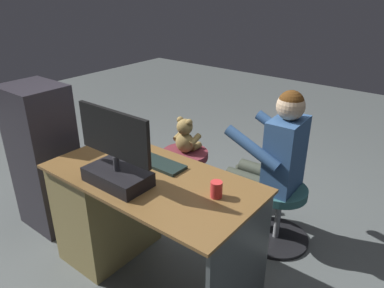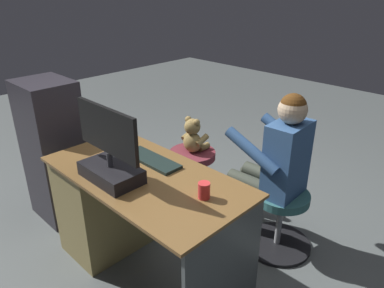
{
  "view_description": "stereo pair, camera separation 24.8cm",
  "coord_description": "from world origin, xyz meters",
  "px_view_note": "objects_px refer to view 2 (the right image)",
  "views": [
    {
      "loc": [
        -1.36,
        1.76,
        1.82
      ],
      "look_at": [
        0.04,
        -0.01,
        0.8
      ],
      "focal_mm": 34.2,
      "sensor_mm": 36.0,
      "label": 1
    },
    {
      "loc": [
        -1.54,
        1.6,
        1.82
      ],
      "look_at": [
        0.04,
        -0.01,
        0.8
      ],
      "focal_mm": 34.2,
      "sensor_mm": 36.0,
      "label": 2
    }
  ],
  "objects_px": {
    "keyboard": "(152,160)",
    "computer_mouse": "(123,145)",
    "monitor": "(110,158)",
    "person": "(275,159)",
    "desk": "(115,202)",
    "cup": "(204,190)",
    "teddy_bear": "(193,136)",
    "tv_remote": "(111,155)",
    "visitor_chair": "(280,217)",
    "office_chair_teddy": "(192,170)"
  },
  "relations": [
    {
      "from": "computer_mouse",
      "to": "cup",
      "type": "relative_size",
      "value": 1.06
    },
    {
      "from": "cup",
      "to": "visitor_chair",
      "type": "xyz_separation_m",
      "value": [
        -0.04,
        -0.78,
        -0.55
      ]
    },
    {
      "from": "desk",
      "to": "monitor",
      "type": "distance_m",
      "value": 0.58
    },
    {
      "from": "cup",
      "to": "tv_remote",
      "type": "relative_size",
      "value": 0.61
    },
    {
      "from": "desk",
      "to": "cup",
      "type": "xyz_separation_m",
      "value": [
        -0.78,
        -0.06,
        0.4
      ]
    },
    {
      "from": "teddy_bear",
      "to": "monitor",
      "type": "bearing_deg",
      "value": 108.79
    },
    {
      "from": "tv_remote",
      "to": "person",
      "type": "distance_m",
      "value": 1.11
    },
    {
      "from": "cup",
      "to": "office_chair_teddy",
      "type": "height_order",
      "value": "cup"
    },
    {
      "from": "tv_remote",
      "to": "visitor_chair",
      "type": "bearing_deg",
      "value": -154.94
    },
    {
      "from": "teddy_bear",
      "to": "person",
      "type": "bearing_deg",
      "value": 177.02
    },
    {
      "from": "office_chair_teddy",
      "to": "person",
      "type": "bearing_deg",
      "value": 177.77
    },
    {
      "from": "keyboard",
      "to": "visitor_chair",
      "type": "xyz_separation_m",
      "value": [
        -0.57,
        -0.69,
        -0.51
      ]
    },
    {
      "from": "monitor",
      "to": "person",
      "type": "bearing_deg",
      "value": -115.2
    },
    {
      "from": "keyboard",
      "to": "tv_remote",
      "type": "relative_size",
      "value": 2.8
    },
    {
      "from": "computer_mouse",
      "to": "teddy_bear",
      "type": "bearing_deg",
      "value": -86.44
    },
    {
      "from": "office_chair_teddy",
      "to": "teddy_bear",
      "type": "xyz_separation_m",
      "value": [
        0.0,
        -0.01,
        0.32
      ]
    },
    {
      "from": "desk",
      "to": "monitor",
      "type": "relative_size",
      "value": 2.51
    },
    {
      "from": "desk",
      "to": "cup",
      "type": "distance_m",
      "value": 0.88
    },
    {
      "from": "desk",
      "to": "office_chair_teddy",
      "type": "relative_size",
      "value": 2.79
    },
    {
      "from": "computer_mouse",
      "to": "visitor_chair",
      "type": "distance_m",
      "value": 1.23
    },
    {
      "from": "cup",
      "to": "visitor_chair",
      "type": "bearing_deg",
      "value": -92.91
    },
    {
      "from": "monitor",
      "to": "visitor_chair",
      "type": "height_order",
      "value": "monitor"
    },
    {
      "from": "desk",
      "to": "computer_mouse",
      "type": "relative_size",
      "value": 13.78
    },
    {
      "from": "monitor",
      "to": "visitor_chair",
      "type": "xyz_separation_m",
      "value": [
        -0.56,
        -1.0,
        -0.64
      ]
    },
    {
      "from": "cup",
      "to": "computer_mouse",
      "type": "bearing_deg",
      "value": -5.51
    },
    {
      "from": "monitor",
      "to": "desk",
      "type": "bearing_deg",
      "value": -32.48
    },
    {
      "from": "tv_remote",
      "to": "teddy_bear",
      "type": "height_order",
      "value": "tv_remote"
    },
    {
      "from": "tv_remote",
      "to": "person",
      "type": "height_order",
      "value": "person"
    },
    {
      "from": "keyboard",
      "to": "tv_remote",
      "type": "bearing_deg",
      "value": 29.26
    },
    {
      "from": "visitor_chair",
      "to": "desk",
      "type": "bearing_deg",
      "value": 45.46
    },
    {
      "from": "desk",
      "to": "person",
      "type": "height_order",
      "value": "person"
    },
    {
      "from": "visitor_chair",
      "to": "teddy_bear",
      "type": "bearing_deg",
      "value": -2.9
    },
    {
      "from": "monitor",
      "to": "office_chair_teddy",
      "type": "bearing_deg",
      "value": -71.03
    },
    {
      "from": "tv_remote",
      "to": "teddy_bear",
      "type": "xyz_separation_m",
      "value": [
        0.1,
        -0.88,
        -0.17
      ]
    },
    {
      "from": "keyboard",
      "to": "computer_mouse",
      "type": "relative_size",
      "value": 4.38
    },
    {
      "from": "monitor",
      "to": "tv_remote",
      "type": "distance_m",
      "value": 0.33
    },
    {
      "from": "desk",
      "to": "cup",
      "type": "height_order",
      "value": "cup"
    },
    {
      "from": "computer_mouse",
      "to": "office_chair_teddy",
      "type": "height_order",
      "value": "computer_mouse"
    },
    {
      "from": "computer_mouse",
      "to": "desk",
      "type": "bearing_deg",
      "value": 109.47
    },
    {
      "from": "monitor",
      "to": "computer_mouse",
      "type": "height_order",
      "value": "monitor"
    },
    {
      "from": "monitor",
      "to": "teddy_bear",
      "type": "relative_size",
      "value": 1.68
    },
    {
      "from": "monitor",
      "to": "visitor_chair",
      "type": "relative_size",
      "value": 1.07
    },
    {
      "from": "visitor_chair",
      "to": "computer_mouse",
      "type": "bearing_deg",
      "value": 38.55
    },
    {
      "from": "tv_remote",
      "to": "person",
      "type": "bearing_deg",
      "value": -151.55
    },
    {
      "from": "desk",
      "to": "cup",
      "type": "relative_size",
      "value": 14.55
    },
    {
      "from": "monitor",
      "to": "person",
      "type": "height_order",
      "value": "monitor"
    },
    {
      "from": "desk",
      "to": "monitor",
      "type": "bearing_deg",
      "value": 147.52
    },
    {
      "from": "office_chair_teddy",
      "to": "cup",
      "type": "bearing_deg",
      "value": 137.3
    },
    {
      "from": "computer_mouse",
      "to": "tv_remote",
      "type": "height_order",
      "value": "computer_mouse"
    },
    {
      "from": "computer_mouse",
      "to": "teddy_bear",
      "type": "xyz_separation_m",
      "value": [
        0.05,
        -0.74,
        -0.18
      ]
    }
  ]
}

